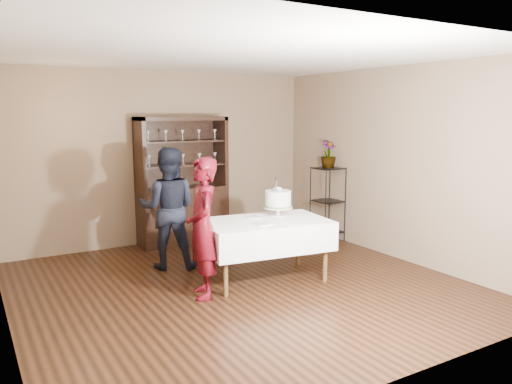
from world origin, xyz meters
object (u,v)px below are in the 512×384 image
(potted_plant, at_px, (328,154))
(cake_table, at_px, (265,234))
(man, at_px, (168,208))
(china_hutch, at_px, (183,202))
(woman, at_px, (203,228))
(plant_etagere, at_px, (328,201))
(cake, at_px, (278,200))

(potted_plant, bearing_deg, cake_table, -148.64)
(cake_table, distance_m, man, 1.39)
(china_hutch, bearing_deg, potted_plant, -27.04)
(woman, bearing_deg, plant_etagere, 129.97)
(man, distance_m, cake, 1.47)
(woman, height_order, cake, woman)
(plant_etagere, height_order, man, man)
(china_hutch, height_order, cake, china_hutch)
(china_hutch, relative_size, cake, 3.94)
(plant_etagere, xyz_separation_m, potted_plant, (-0.01, -0.01, 0.75))
(plant_etagere, relative_size, cake, 2.36)
(cake_table, relative_size, cake, 3.20)
(woman, distance_m, potted_plant, 3.13)
(cake_table, height_order, woman, woman)
(plant_etagere, distance_m, man, 2.75)
(cake_table, bearing_deg, woman, -172.28)
(cake, distance_m, potted_plant, 1.96)
(china_hutch, distance_m, cake_table, 2.22)
(plant_etagere, height_order, cake, cake)
(china_hutch, relative_size, potted_plant, 4.59)
(china_hutch, bearing_deg, cake_table, -85.53)
(plant_etagere, bearing_deg, potted_plant, -149.93)
(cake, height_order, potted_plant, potted_plant)
(plant_etagere, distance_m, woman, 3.08)
(cake_table, height_order, man, man)
(woman, xyz_separation_m, man, (0.05, 1.21, 0.02))
(china_hutch, relative_size, plant_etagere, 1.67)
(plant_etagere, bearing_deg, cake_table, -148.65)
(china_hutch, relative_size, man, 1.24)
(man, distance_m, potted_plant, 2.80)
(china_hutch, distance_m, plant_etagere, 2.33)
(plant_etagere, bearing_deg, woman, -155.38)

